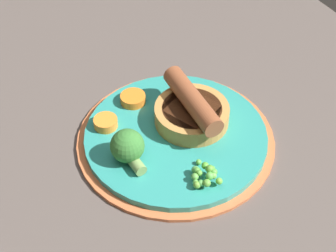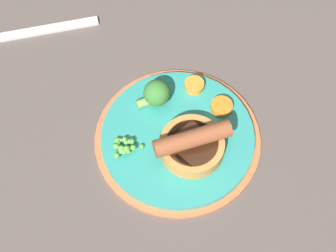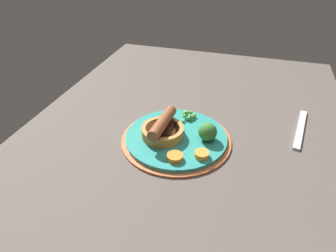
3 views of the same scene
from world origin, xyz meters
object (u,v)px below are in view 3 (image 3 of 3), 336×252
carrot_slice_0 (175,157)px  dinner_plate (176,138)px  sausage_pudding (163,129)px  carrot_slice_2 (202,154)px  broccoli_floret_near (208,132)px  fork (300,129)px  pea_pile (188,114)px

carrot_slice_0 → dinner_plate: bearing=-166.6°
sausage_pudding → carrot_slice_2: bearing=68.7°
dinner_plate → broccoli_floret_near: bearing=95.8°
sausage_pudding → broccoli_floret_near: (-1.75, 10.17, 0.15)cm
broccoli_floret_near → carrot_slice_0: bearing=-32.2°
carrot_slice_2 → carrot_slice_0: bearing=-65.3°
carrot_slice_0 → carrot_slice_2: size_ratio=1.10×
carrot_slice_2 → fork: 28.30cm
sausage_pudding → pea_pile: sausage_pudding is taller
broccoli_floret_near → fork: (-12.19, 21.15, -3.14)cm
carrot_slice_2 → fork: carrot_slice_2 is taller
pea_pile → broccoli_floret_near: size_ratio=0.87×
broccoli_floret_near → carrot_slice_2: broccoli_floret_near is taller
broccoli_floret_near → carrot_slice_2: 6.70cm
broccoli_floret_near → carrot_slice_0: (8.94, -5.22, -1.47)cm
dinner_plate → carrot_slice_2: 9.35cm
pea_pile → carrot_slice_0: bearing=4.0°
sausage_pudding → carrot_slice_0: sausage_pudding is taller
pea_pile → carrot_slice_0: 16.48cm
broccoli_floret_near → fork: broccoli_floret_near is taller
fork → broccoli_floret_near: bearing=-51.0°
dinner_plate → fork: bearing=114.5°
pea_pile → broccoli_floret_near: broccoli_floret_near is taller
broccoli_floret_near → carrot_slice_0: size_ratio=1.62×
sausage_pudding → pea_pile: bearing=161.6°
sausage_pudding → fork: sausage_pudding is taller
dinner_plate → pea_pile: bearing=174.4°
sausage_pudding → carrot_slice_0: bearing=38.5°
pea_pile → broccoli_floret_near: (7.49, 6.37, 1.00)cm
broccoli_floret_near → carrot_slice_2: (6.54, 0.01, -1.43)cm
carrot_slice_0 → pea_pile: bearing=-176.0°
sausage_pudding → carrot_slice_0: (7.20, 4.95, -1.31)cm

